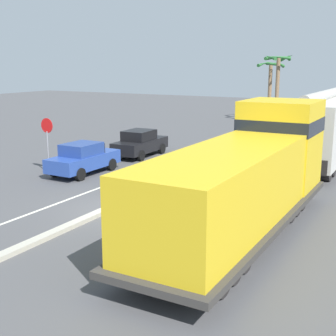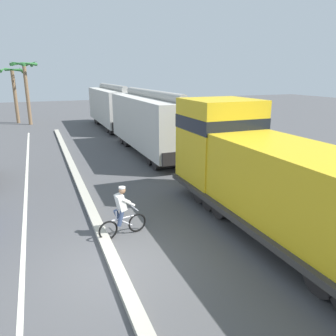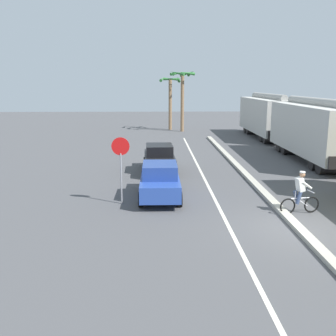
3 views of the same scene
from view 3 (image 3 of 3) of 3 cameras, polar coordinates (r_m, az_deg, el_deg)
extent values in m
plane|color=#4C4C4F|center=(14.83, 18.32, -8.50)|extent=(120.00, 120.00, 0.00)
cube|color=#B2AD9E|center=(20.27, 12.64, -2.40)|extent=(0.36, 36.00, 0.16)
cube|color=silver|center=(19.84, 5.89, -2.71)|extent=(0.14, 36.00, 0.01)
cube|color=beige|center=(27.63, 20.61, 5.31)|extent=(2.90, 10.40, 3.10)
cylinder|color=#A3A19B|center=(27.50, 20.88, 8.89)|extent=(0.60, 9.88, 0.60)
cube|color=black|center=(32.65, 17.02, 4.37)|extent=(2.61, 0.10, 0.70)
cylinder|color=black|center=(31.34, 17.81, 3.09)|extent=(2.46, 0.90, 0.90)
cylinder|color=black|center=(30.32, 18.49, 2.76)|extent=(2.46, 0.90, 0.90)
cylinder|color=black|center=(25.44, 22.56, 0.75)|extent=(2.46, 0.90, 0.90)
cube|color=beige|center=(38.57, 14.14, 7.45)|extent=(2.90, 10.40, 3.10)
cylinder|color=#A19F98|center=(38.48, 14.28, 10.01)|extent=(0.60, 9.88, 0.60)
cube|color=black|center=(43.73, 12.21, 6.48)|extent=(2.61, 0.10, 0.70)
cube|color=black|center=(33.69, 16.43, 4.63)|extent=(2.61, 0.10, 0.70)
cylinder|color=black|center=(42.35, 12.65, 5.60)|extent=(2.46, 0.90, 0.90)
cylinder|color=black|center=(41.30, 13.03, 5.42)|extent=(2.46, 0.90, 0.90)
cylinder|color=black|center=(36.19, 15.14, 4.40)|extent=(2.46, 0.90, 0.90)
cylinder|color=black|center=(35.14, 15.65, 4.15)|extent=(2.46, 0.90, 0.90)
cube|color=#28479E|center=(17.68, -1.18, -2.27)|extent=(1.72, 4.21, 0.70)
cube|color=navy|center=(17.38, -1.19, -0.32)|extent=(1.51, 1.91, 0.60)
cube|color=#1E232D|center=(18.37, -1.23, 0.20)|extent=(1.43, 0.13, 0.51)
cylinder|color=black|center=(19.03, -3.66, -2.33)|extent=(0.22, 0.64, 0.64)
cylinder|color=black|center=(19.05, 1.20, -2.29)|extent=(0.22, 0.64, 0.64)
cylinder|color=black|center=(16.53, -3.93, -4.59)|extent=(0.22, 0.64, 0.64)
cylinder|color=black|center=(16.54, 1.69, -4.54)|extent=(0.22, 0.64, 0.64)
cube|color=black|center=(22.96, -1.28, 1.10)|extent=(1.84, 4.25, 0.70)
cube|color=black|center=(22.70, -1.27, 2.64)|extent=(1.56, 1.95, 0.60)
cube|color=#1E232D|center=(23.69, -1.37, 2.92)|extent=(1.43, 0.17, 0.51)
cylinder|color=black|center=(24.29, -3.30, 0.85)|extent=(0.24, 0.65, 0.64)
cylinder|color=black|center=(24.35, 0.50, 0.90)|extent=(0.24, 0.65, 0.64)
cylinder|color=black|center=(21.74, -3.26, -0.49)|extent=(0.24, 0.65, 0.64)
cylinder|color=black|center=(21.81, 0.99, -0.43)|extent=(0.24, 0.65, 0.64)
torus|color=black|center=(16.79, 20.11, -5.01)|extent=(0.66, 0.18, 0.66)
torus|color=black|center=(16.26, 16.97, -5.34)|extent=(0.66, 0.18, 0.66)
cylinder|color=silver|center=(16.44, 18.64, -4.18)|extent=(0.78, 0.20, 0.05)
cylinder|color=silver|center=(16.54, 18.89, -4.75)|extent=(0.48, 0.14, 0.36)
cylinder|color=silver|center=(16.29, 18.01, -3.74)|extent=(0.04, 0.04, 0.30)
cylinder|color=silver|center=(16.60, 20.01, -3.22)|extent=(0.13, 0.48, 0.04)
cylinder|color=#38476B|center=(16.45, 18.11, -3.95)|extent=(0.32, 0.19, 0.52)
cylinder|color=#38476B|center=(16.28, 18.46, -4.14)|extent=(0.29, 0.19, 0.52)
cube|color=white|center=(16.27, 18.62, -2.26)|extent=(0.39, 0.40, 0.57)
sphere|color=#9E7051|center=(16.22, 18.92, -0.91)|extent=(0.22, 0.22, 0.22)
cylinder|color=white|center=(16.20, 18.95, -0.57)|extent=(0.22, 0.22, 0.05)
cylinder|color=white|center=(16.50, 18.93, -2.09)|extent=(0.47, 0.17, 0.36)
cylinder|color=white|center=(16.24, 19.51, -2.35)|extent=(0.47, 0.17, 0.36)
cylinder|color=gray|center=(16.83, -6.80, -1.58)|extent=(0.07, 0.07, 2.20)
cylinder|color=red|center=(16.58, -6.92, 3.14)|extent=(0.76, 0.03, 0.76)
cylinder|color=white|center=(16.59, -6.91, 3.15)|extent=(0.48, 0.01, 0.48)
cylinder|color=#846647|center=(44.16, 0.32, 9.14)|extent=(0.36, 0.36, 5.49)
cone|color=#2D7033|center=(44.00, 1.52, 12.76)|extent=(0.59, 1.85, 0.74)
cone|color=#2D7033|center=(44.99, 0.48, 12.75)|extent=(1.84, 0.61, 0.40)
cone|color=#2D7033|center=(44.25, -0.85, 12.76)|extent=(0.66, 1.86, 0.63)
cone|color=#2D7033|center=(43.20, 0.45, 12.78)|extent=(1.83, 0.44, 0.39)
cylinder|color=#846647|center=(42.50, 2.09, 9.41)|extent=(0.36, 0.36, 6.08)
cone|color=#2D7033|center=(42.70, 3.32, 13.56)|extent=(0.66, 1.86, 0.64)
cone|color=#2D7033|center=(43.20, 2.83, 13.55)|extent=(1.62, 1.40, 0.74)
cone|color=#2D7033|center=(43.18, 1.38, 13.56)|extent=(1.70, 1.27, 0.51)
cone|color=#2D7033|center=(42.55, 0.88, 13.58)|extent=(0.59, 1.85, 0.54)
cone|color=#2D7033|center=(41.75, 1.36, 13.61)|extent=(1.59, 1.44, 0.62)
cone|color=#2D7033|center=(41.69, 2.76, 13.60)|extent=(1.77, 1.10, 0.49)
camera|label=1|loc=(15.60, 93.92, 1.23)|focal=50.00mm
camera|label=2|loc=(6.10, 32.74, 11.57)|focal=35.00mm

